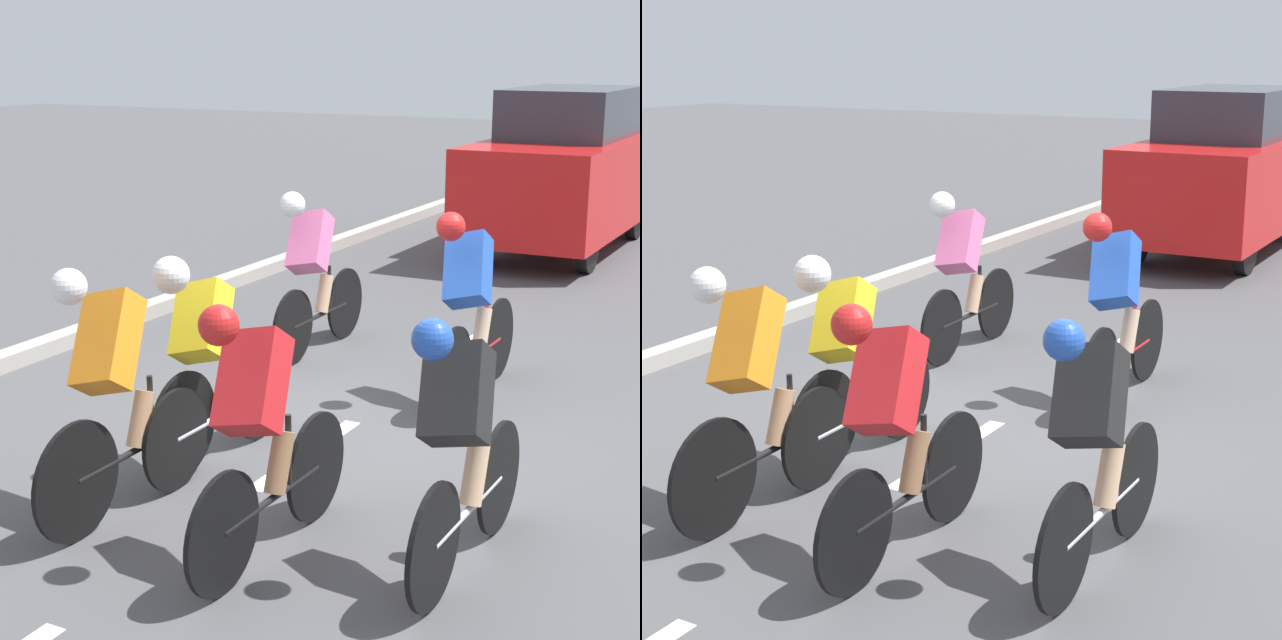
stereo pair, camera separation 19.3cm
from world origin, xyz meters
The scene contains 10 objects.
ground_plane centered at (0.00, 0.00, 0.00)m, with size 60.00×60.00×0.00m, color #4C4C4F.
lane_stripe_mid centered at (0.00, 0.46, 0.00)m, with size 0.12×1.40×0.01m, color white.
lane_stripe_far centered at (0.00, -2.74, 0.00)m, with size 0.12×1.40×0.01m, color white.
cyclist_pink centered at (1.13, -1.69, 0.78)m, with size 0.42×1.65×1.47m.
cyclist_black centered at (-1.48, 1.54, 0.75)m, with size 0.42×1.62×1.43m.
cyclist_blue centered at (-0.54, -1.17, 0.78)m, with size 0.45×1.68×1.49m.
cyclist_orange centered at (0.56, 1.75, 0.78)m, with size 0.46×1.72×1.51m.
cyclist_yellow centered at (0.48, 0.94, 0.77)m, with size 0.44×1.66×1.44m.
cyclist_red centered at (-0.50, 1.90, 0.76)m, with size 0.43×1.64×1.46m.
support_car centered at (0.50, -7.53, 1.06)m, with size 1.70×4.16×2.11m.
Camera 2 is at (-3.43, 6.31, 2.72)m, focal length 60.00 mm.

